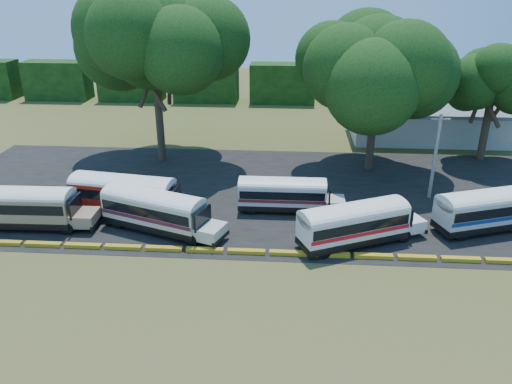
# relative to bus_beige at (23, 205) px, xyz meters

# --- Properties ---
(ground) EXTENTS (160.00, 160.00, 0.00)m
(ground) POSITION_rel_bus_beige_xyz_m (19.20, -3.87, -1.91)
(ground) COLOR #3D501A
(ground) RESTS_ON ground
(asphalt_strip) EXTENTS (64.00, 24.00, 0.02)m
(asphalt_strip) POSITION_rel_bus_beige_xyz_m (20.20, 8.13, -1.90)
(asphalt_strip) COLOR black
(asphalt_strip) RESTS_ON ground
(curb) EXTENTS (53.70, 0.45, 0.30)m
(curb) POSITION_rel_bus_beige_xyz_m (19.20, -2.87, -1.76)
(curb) COLOR #BF8616
(curb) RESTS_ON ground
(terminal_building) EXTENTS (19.00, 9.00, 4.00)m
(terminal_building) POSITION_rel_bus_beige_xyz_m (37.20, 26.13, 0.12)
(terminal_building) COLOR #B8B3A9
(terminal_building) RESTS_ON ground
(treeline_backdrop) EXTENTS (130.00, 4.00, 6.00)m
(treeline_backdrop) POSITION_rel_bus_beige_xyz_m (19.20, 44.13, 1.09)
(treeline_backdrop) COLOR black
(treeline_backdrop) RESTS_ON ground
(bus_beige) EXTENTS (10.20, 2.74, 3.34)m
(bus_beige) POSITION_rel_bus_beige_xyz_m (0.00, 0.00, 0.00)
(bus_beige) COLOR black
(bus_beige) RESTS_ON ground
(bus_red) EXTENTS (10.68, 4.06, 3.43)m
(bus_red) POSITION_rel_bus_beige_xyz_m (7.28, 2.84, 0.05)
(bus_red) COLOR black
(bus_red) RESTS_ON ground
(bus_cream_west) EXTENTS (10.22, 5.78, 3.29)m
(bus_cream_west) POSITION_rel_bus_beige_xyz_m (10.49, 0.17, -0.06)
(bus_cream_west) COLOR black
(bus_cream_west) RESTS_ON ground
(bus_cream_east) EXTENTS (8.92, 2.27, 2.93)m
(bus_cream_east) POSITION_rel_bus_beige_xyz_m (20.27, 4.46, -0.26)
(bus_cream_east) COLOR black
(bus_cream_east) RESTS_ON ground
(bus_white_red) EXTENTS (10.01, 6.34, 3.26)m
(bus_white_red) POSITION_rel_bus_beige_xyz_m (25.56, -0.94, -0.07)
(bus_white_red) COLOR black
(bus_white_red) RESTS_ON ground
(bus_white_blue) EXTENTS (10.29, 5.61, 3.30)m
(bus_white_blue) POSITION_rel_bus_beige_xyz_m (36.22, 2.17, -0.05)
(bus_white_blue) COLOR black
(bus_white_blue) RESTS_ON ground
(tree_west) EXTENTS (13.92, 13.92, 17.85)m
(tree_west) POSITION_rel_bus_beige_xyz_m (6.89, 16.30, 10.80)
(tree_west) COLOR #392D1C
(tree_west) RESTS_ON ground
(tree_center) EXTENTS (11.89, 11.89, 15.16)m
(tree_center) POSITION_rel_bus_beige_xyz_m (28.79, 15.29, 8.85)
(tree_center) COLOR #392D1C
(tree_center) RESTS_ON ground
(tree_east) EXTENTS (7.69, 7.69, 11.80)m
(tree_east) POSITION_rel_bus_beige_xyz_m (41.27, 19.01, 6.97)
(tree_east) COLOR #392D1C
(tree_east) RESTS_ON ground
(utility_pole) EXTENTS (1.60, 0.30, 7.61)m
(utility_pole) POSITION_rel_bus_beige_xyz_m (33.22, 8.15, 2.00)
(utility_pole) COLOR gray
(utility_pole) RESTS_ON ground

